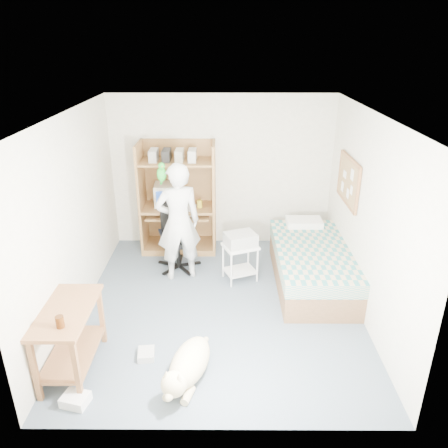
% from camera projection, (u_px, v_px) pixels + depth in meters
% --- Properties ---
extents(floor, '(4.00, 4.00, 0.00)m').
position_uv_depth(floor, '(220.00, 305.00, 5.81)').
color(floor, '#495663').
rests_on(floor, ground).
extents(wall_back, '(3.60, 0.02, 2.50)m').
position_uv_depth(wall_back, '(222.00, 172.00, 7.15)').
color(wall_back, silver).
rests_on(wall_back, floor).
extents(wall_right, '(0.02, 4.00, 2.50)m').
position_uv_depth(wall_right, '(368.00, 219.00, 5.31)').
color(wall_right, silver).
rests_on(wall_right, floor).
extents(wall_left, '(0.02, 4.00, 2.50)m').
position_uv_depth(wall_left, '(73.00, 219.00, 5.33)').
color(wall_left, silver).
rests_on(wall_left, floor).
extents(ceiling, '(3.60, 4.00, 0.02)m').
position_uv_depth(ceiling, '(220.00, 115.00, 4.82)').
color(ceiling, white).
rests_on(ceiling, wall_back).
extents(computer_hutch, '(1.20, 0.63, 1.80)m').
position_uv_depth(computer_hutch, '(179.00, 202.00, 7.09)').
color(computer_hutch, brown).
rests_on(computer_hutch, floor).
extents(bed, '(1.02, 2.02, 0.66)m').
position_uv_depth(bed, '(311.00, 264.00, 6.26)').
color(bed, brown).
rests_on(bed, floor).
extents(side_desk, '(0.50, 1.00, 0.75)m').
position_uv_depth(side_desk, '(69.00, 330.00, 4.52)').
color(side_desk, brown).
rests_on(side_desk, floor).
extents(corkboard, '(0.04, 0.94, 0.66)m').
position_uv_depth(corkboard, '(348.00, 181.00, 6.06)').
color(corkboard, olive).
rests_on(corkboard, wall_right).
extents(office_chair, '(0.59, 0.60, 1.05)m').
position_uv_depth(office_chair, '(177.00, 244.00, 6.66)').
color(office_chair, black).
rests_on(office_chair, floor).
extents(person, '(0.73, 0.58, 1.74)m').
position_uv_depth(person, '(178.00, 222.00, 6.18)').
color(person, silver).
rests_on(person, floor).
extents(parrot, '(0.13, 0.22, 0.35)m').
position_uv_depth(parrot, '(162.00, 173.00, 5.91)').
color(parrot, '#127F23').
rests_on(parrot, person).
extents(dog, '(0.56, 1.09, 0.42)m').
position_uv_depth(dog, '(188.00, 365.00, 4.49)').
color(dog, beige).
rests_on(dog, floor).
extents(printer_cart, '(0.57, 0.52, 0.55)m').
position_uv_depth(printer_cart, '(240.00, 257.00, 6.30)').
color(printer_cart, white).
rests_on(printer_cart, floor).
extents(printer, '(0.51, 0.45, 0.18)m').
position_uv_depth(printer, '(240.00, 239.00, 6.19)').
color(printer, '#A4A5A0').
rests_on(printer, printer_cart).
extents(crt_monitor, '(0.40, 0.42, 0.35)m').
position_uv_depth(crt_monitor, '(166.00, 194.00, 7.04)').
color(crt_monitor, beige).
rests_on(crt_monitor, computer_hutch).
extents(keyboard, '(0.45, 0.17, 0.03)m').
position_uv_depth(keyboard, '(179.00, 214.00, 7.00)').
color(keyboard, beige).
rests_on(keyboard, computer_hutch).
extents(pencil_cup, '(0.08, 0.08, 0.12)m').
position_uv_depth(pencil_cup, '(200.00, 204.00, 7.00)').
color(pencil_cup, gold).
rests_on(pencil_cup, computer_hutch).
extents(drink_glass, '(0.08, 0.08, 0.12)m').
position_uv_depth(drink_glass, '(60.00, 322.00, 4.13)').
color(drink_glass, '#41200A').
rests_on(drink_glass, side_desk).
extents(floor_box_a, '(0.29, 0.26, 0.10)m').
position_uv_depth(floor_box_a, '(76.00, 400.00, 4.24)').
color(floor_box_a, white).
rests_on(floor_box_a, floor).
extents(floor_box_b, '(0.20, 0.24, 0.08)m').
position_uv_depth(floor_box_b, '(146.00, 354.00, 4.86)').
color(floor_box_b, '#ADADA8').
rests_on(floor_box_b, floor).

